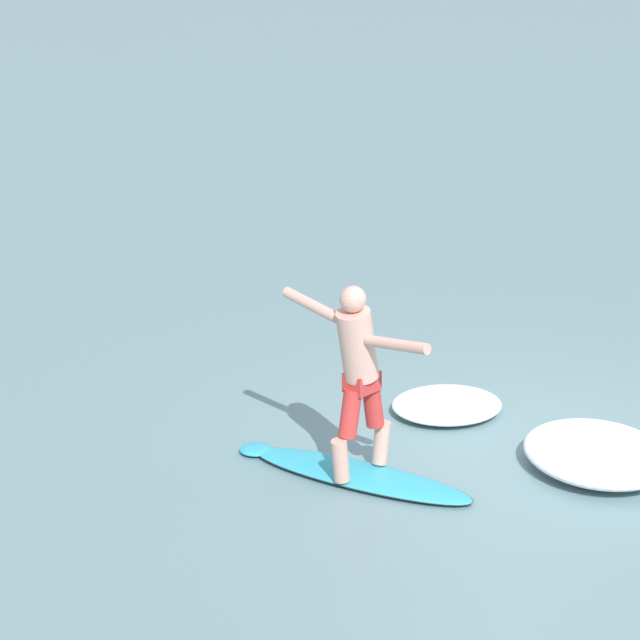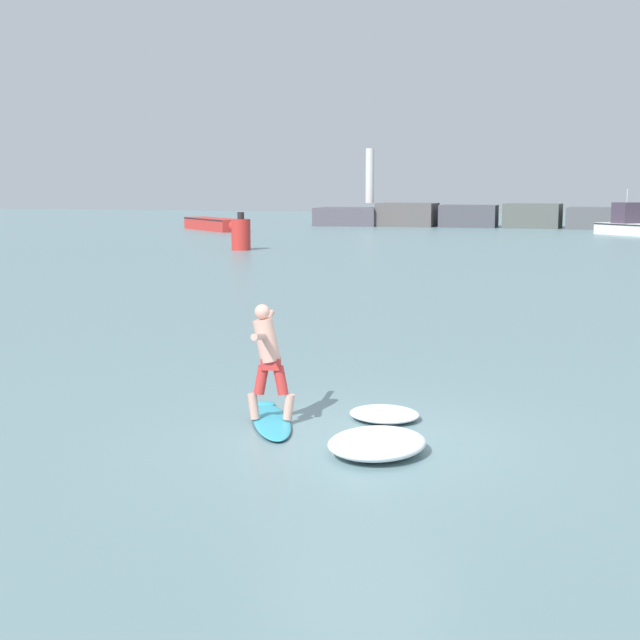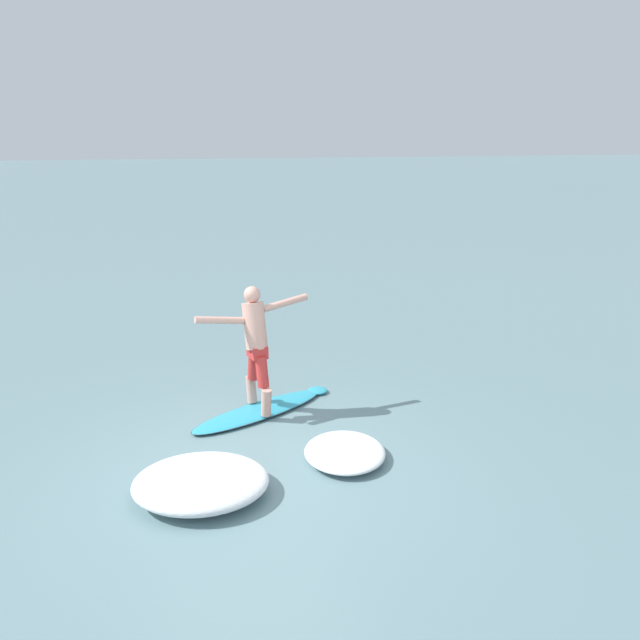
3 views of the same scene
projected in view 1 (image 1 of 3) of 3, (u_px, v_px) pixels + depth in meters
name	position (u px, v px, depth m)	size (l,w,h in m)	color
ground_plane	(520.00, 455.00, 12.89)	(200.00, 200.00, 0.00)	slate
surfboard	(357.00, 474.00, 12.44)	(1.34, 2.14, 0.20)	#30A4C0
surfer	(358.00, 365.00, 12.07)	(0.68, 1.52, 1.63)	#DA9F8C
wave_foam_at_tail	(447.00, 405.00, 13.73)	(1.20, 1.13, 0.17)	white
wave_foam_at_nose	(597.00, 453.00, 12.59)	(1.47, 1.62, 0.28)	white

